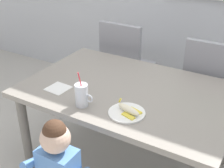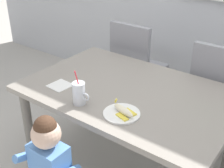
# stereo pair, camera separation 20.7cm
# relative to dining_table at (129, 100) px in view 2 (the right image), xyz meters

# --- Properties ---
(ground_plane) EXTENTS (24.00, 24.00, 0.00)m
(ground_plane) POSITION_rel_dining_table_xyz_m (0.00, 0.00, -0.63)
(ground_plane) COLOR #B7B2A8
(dining_table) EXTENTS (1.48, 0.99, 0.72)m
(dining_table) POSITION_rel_dining_table_xyz_m (0.00, 0.00, 0.00)
(dining_table) COLOR gray
(dining_table) RESTS_ON ground
(dining_chair_left) EXTENTS (0.44, 0.45, 0.96)m
(dining_chair_left) POSITION_rel_dining_table_xyz_m (-0.42, 0.75, -0.09)
(dining_chair_left) COLOR gray
(dining_chair_left) RESTS_ON ground
(dining_chair_right) EXTENTS (0.44, 0.45, 0.96)m
(dining_chair_right) POSITION_rel_dining_table_xyz_m (0.43, 0.69, -0.09)
(dining_chair_right) COLOR gray
(dining_chair_right) RESTS_ON ground
(toddler_standing) EXTENTS (0.33, 0.24, 0.84)m
(toddler_standing) POSITION_rel_dining_table_xyz_m (-0.08, -0.71, -0.11)
(toddler_standing) COLOR #3F4760
(toddler_standing) RESTS_ON ground
(milk_cup) EXTENTS (0.13, 0.08, 0.25)m
(milk_cup) POSITION_rel_dining_table_xyz_m (-0.15, -0.35, 0.15)
(milk_cup) COLOR silver
(milk_cup) RESTS_ON dining_table
(snack_plate) EXTENTS (0.23, 0.23, 0.01)m
(snack_plate) POSITION_rel_dining_table_xyz_m (0.14, -0.29, 0.09)
(snack_plate) COLOR white
(snack_plate) RESTS_ON dining_table
(peeled_banana) EXTENTS (0.18, 0.13, 0.07)m
(peeled_banana) POSITION_rel_dining_table_xyz_m (0.15, -0.29, 0.12)
(peeled_banana) COLOR #F4EAC6
(peeled_banana) RESTS_ON snack_plate
(paper_napkin) EXTENTS (0.16, 0.16, 0.00)m
(paper_napkin) POSITION_rel_dining_table_xyz_m (-0.43, -0.25, 0.09)
(paper_napkin) COLOR white
(paper_napkin) RESTS_ON dining_table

